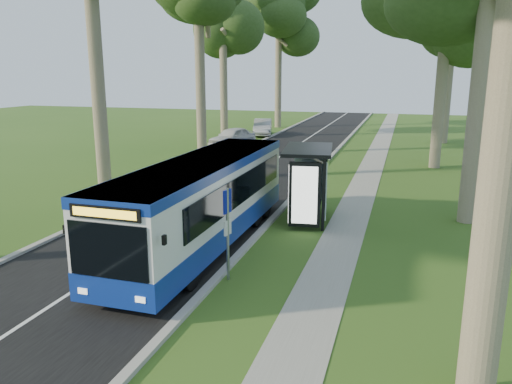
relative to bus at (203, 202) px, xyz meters
The scene contains 14 objects.
ground 2.19m from the bus, 12.04° to the right, with size 120.00×120.00×0.00m, color #33581B.
road 10.00m from the bus, 101.65° to the left, with size 7.00×100.00×0.02m, color black.
kerb_east 9.91m from the bus, 81.16° to the left, with size 0.25×100.00×0.12m, color #9E9B93.
kerb_west 11.23m from the bus, 119.59° to the left, with size 0.25×100.00×0.12m, color #9E9B93.
centre_line 10.00m from the bus, 101.65° to the left, with size 0.12×100.00×0.01m, color white.
footpath 10.79m from the bus, 65.04° to the left, with size 1.50×100.00×0.02m, color gray.
bus is the anchor object (origin of this frame).
bus_stop_sign 3.10m from the bus, 54.33° to the right, with size 0.13×0.38×2.73m.
bus_shelter 4.76m from the bus, 51.58° to the left, with size 2.28×3.64×2.94m.
litter_bin 5.45m from the bus, 60.88° to the left, with size 0.59×0.59×1.02m.
car_white 23.30m from the bus, 107.04° to the left, with size 1.86×4.62×1.57m, color silver.
car_silver 30.95m from the bus, 102.25° to the left, with size 1.61×4.62×1.52m, color #A9ABB1.
tree_west_d 30.87m from the bus, 108.93° to the left, with size 5.20×5.20×15.39m.
tree_west_e 39.68m from the bus, 100.52° to the left, with size 5.20×5.20×16.02m.
Camera 1 is at (4.97, -14.88, 5.88)m, focal length 35.00 mm.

